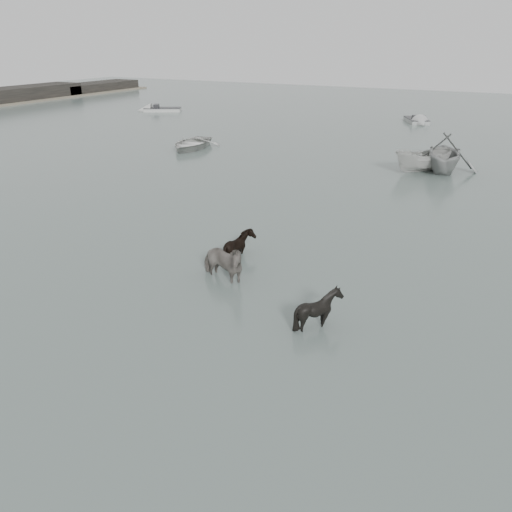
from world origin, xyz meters
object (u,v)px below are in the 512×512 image
at_px(pony_black, 319,305).
at_px(pony_dark, 239,240).
at_px(pony_pinto, 222,257).
at_px(rowboat_lead, 191,142).

bearing_deg(pony_black, pony_dark, 43.41).
height_order(pony_pinto, pony_dark, pony_pinto).
xyz_separation_m(pony_pinto, pony_dark, (-0.43, 1.93, -0.19)).
relative_size(pony_pinto, rowboat_lead, 0.43).
relative_size(pony_black, rowboat_lead, 0.29).
distance_m(pony_pinto, pony_black, 4.00).
xyz_separation_m(pony_pinto, rowboat_lead, (-12.91, 17.33, -0.36)).
distance_m(pony_pinto, rowboat_lead, 21.61).
distance_m(pony_black, rowboat_lead, 24.99).
distance_m(pony_pinto, pony_dark, 1.99).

